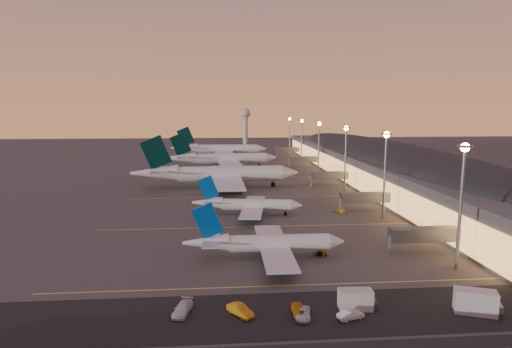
# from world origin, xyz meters

# --- Properties ---
(ground) EXTENTS (700.00, 700.00, 0.00)m
(ground) POSITION_xyz_m (0.00, 0.00, 0.00)
(ground) COLOR #454340
(airliner_narrow_south) EXTENTS (35.49, 31.56, 12.73)m
(airliner_narrow_south) POSITION_xyz_m (-2.15, -29.96, 3.29)
(airliner_narrow_south) COLOR silver
(airliner_narrow_south) RESTS_ON ground
(airliner_narrow_north) EXTENTS (34.15, 30.77, 12.20)m
(airliner_narrow_north) POSITION_xyz_m (-3.75, 8.53, 3.15)
(airliner_narrow_north) COLOR silver
(airliner_narrow_north) RESTS_ON ground
(airliner_wide_near) EXTENTS (68.46, 62.19, 21.95)m
(airliner_wide_near) POSITION_xyz_m (-13.74, 54.61, 5.65)
(airliner_wide_near) COLOR silver
(airliner_wide_near) RESTS_ON ground
(airliner_wide_mid) EXTENTS (61.91, 56.58, 19.80)m
(airliner_wide_mid) POSITION_xyz_m (-11.72, 112.84, 5.10)
(airliner_wide_mid) COLOR silver
(airliner_wide_mid) RESTS_ON ground
(airliner_wide_far) EXTENTS (63.75, 58.04, 20.41)m
(airliner_wide_far) POSITION_xyz_m (-12.79, 166.23, 5.26)
(airliner_wide_far) COLOR silver
(airliner_wide_far) RESTS_ON ground
(terminal_building) EXTENTS (56.35, 255.00, 17.46)m
(terminal_building) POSITION_xyz_m (61.84, 72.47, 8.78)
(terminal_building) COLOR #4F4F54
(terminal_building) RESTS_ON ground
(light_masts) EXTENTS (2.20, 217.20, 25.90)m
(light_masts) POSITION_xyz_m (36.00, 65.00, 17.55)
(light_masts) COLOR gray
(light_masts) RESTS_ON ground
(radar_tower) EXTENTS (9.00, 9.00, 32.50)m
(radar_tower) POSITION_xyz_m (10.00, 260.00, 21.87)
(radar_tower) COLOR silver
(radar_tower) RESTS_ON ground
(service_lane) EXTENTS (260.00, 16.00, 0.01)m
(service_lane) POSITION_xyz_m (0.00, -56.00, 0.01)
(service_lane) COLOR black
(service_lane) RESTS_ON ground
(lane_markings) EXTENTS (90.00, 180.36, 0.00)m
(lane_markings) POSITION_xyz_m (0.00, 40.00, 0.01)
(lane_markings) COLOR #D8C659
(lane_markings) RESTS_ON ground
(baggage_tug_a) EXTENTS (4.06, 2.48, 1.13)m
(baggage_tug_a) POSITION_xyz_m (10.31, -28.99, 0.52)
(baggage_tug_a) COLOR #C07C12
(baggage_tug_a) RESTS_ON ground
(baggage_tug_b) EXTENTS (4.25, 2.16, 1.21)m
(baggage_tug_b) POSITION_xyz_m (13.10, -22.50, 0.55)
(baggage_tug_b) COLOR #C07C12
(baggage_tug_b) RESTS_ON ground
(baggage_tug_c) EXTENTS (3.62, 1.91, 1.03)m
(baggage_tug_c) POSITION_xyz_m (25.38, 8.87, 0.47)
(baggage_tug_c) COLOR #C07C12
(baggage_tug_c) RESTS_ON ground
(catering_truck_a) EXTENTS (6.12, 2.68, 3.37)m
(catering_truck_a) POSITION_xyz_m (10.45, -55.30, 1.58)
(catering_truck_a) COLOR silver
(catering_truck_a) RESTS_ON ground
(catering_truck_b) EXTENTS (7.37, 4.94, 3.87)m
(catering_truck_b) POSITION_xyz_m (29.19, -58.27, 1.81)
(catering_truck_b) COLOR silver
(catering_truck_b) RESTS_ON ground
(service_van_a) EXTENTS (3.49, 6.05, 1.65)m
(service_van_a) POSITION_xyz_m (-17.89, -54.42, 0.82)
(service_van_a) COLOR silver
(service_van_a) RESTS_ON ground
(service_van_b) EXTENTS (4.48, 5.17, 1.68)m
(service_van_b) POSITION_xyz_m (-8.68, -55.75, 0.84)
(service_van_b) COLOR #C07C12
(service_van_b) RESTS_ON ground
(service_van_c) EXTENTS (3.17, 5.29, 1.38)m
(service_van_c) POSITION_xyz_m (1.08, -57.39, 0.69)
(service_van_c) COLOR silver
(service_van_c) RESTS_ON ground
(service_van_d) EXTENTS (2.11, 4.87, 1.64)m
(service_van_d) POSITION_xyz_m (0.49, -56.43, 0.82)
(service_van_d) COLOR #C07C12
(service_van_d) RESTS_ON ground
(service_van_e) EXTENTS (4.67, 2.90, 1.45)m
(service_van_e) POSITION_xyz_m (8.41, -58.43, 0.73)
(service_van_e) COLOR silver
(service_van_e) RESTS_ON ground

